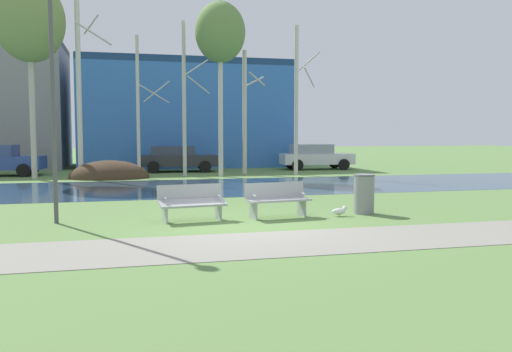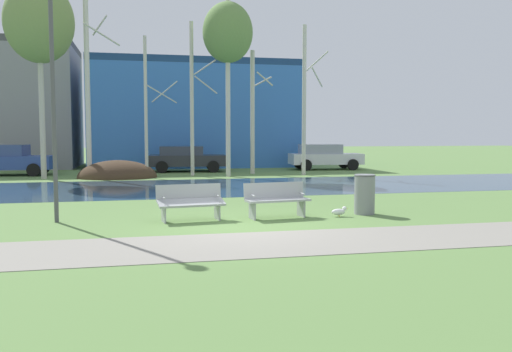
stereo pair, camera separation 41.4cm
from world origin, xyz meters
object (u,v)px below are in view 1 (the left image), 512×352
(bench_right, at_px, (278,199))
(seagull, at_px, (340,211))
(bench_left, at_px, (192,201))
(parked_sedan_second_dark, at_px, (177,158))
(streetlamp, at_px, (52,59))
(parked_hatch_third_white, at_px, (315,156))
(trash_bin, at_px, (364,193))

(bench_right, distance_m, seagull, 1.64)
(bench_left, relative_size, parked_sedan_second_dark, 0.39)
(streetlamp, bearing_deg, parked_sedan_second_dark, 74.55)
(bench_left, distance_m, parked_sedan_second_dark, 16.82)
(bench_right, relative_size, seagull, 3.80)
(parked_sedan_second_dark, height_order, parked_hatch_third_white, parked_hatch_third_white)
(bench_left, xyz_separation_m, bench_right, (2.14, 0.00, 0.00))
(parked_hatch_third_white, bearing_deg, bench_right, -113.42)
(bench_left, bearing_deg, trash_bin, 1.09)
(bench_left, xyz_separation_m, streetlamp, (-3.13, 0.46, 3.32))
(bench_left, height_order, parked_sedan_second_dark, parked_sedan_second_dark)
(bench_left, height_order, trash_bin, trash_bin)
(seagull, height_order, parked_hatch_third_white, parked_hatch_third_white)
(bench_left, height_order, bench_right, same)
(bench_right, distance_m, streetlamp, 6.25)
(bench_right, distance_m, parked_sedan_second_dark, 16.78)
(streetlamp, xyz_separation_m, parked_sedan_second_dark, (4.51, 16.30, -3.05))
(trash_bin, relative_size, streetlamp, 0.18)
(parked_hatch_third_white, bearing_deg, streetlamp, -127.58)
(bench_right, height_order, trash_bin, trash_bin)
(parked_sedan_second_dark, distance_m, parked_hatch_third_white, 8.01)
(bench_right, xyz_separation_m, parked_sedan_second_dark, (-0.76, 16.76, 0.28))
(seagull, relative_size, parked_hatch_third_white, 0.10)
(bench_left, distance_m, bench_right, 2.14)
(bench_left, relative_size, seagull, 3.80)
(bench_left, xyz_separation_m, parked_sedan_second_dark, (1.38, 16.76, 0.28))
(streetlamp, distance_m, parked_hatch_third_white, 20.74)
(trash_bin, bearing_deg, seagull, -161.44)
(bench_left, height_order, parked_hatch_third_white, parked_hatch_third_white)
(trash_bin, distance_m, streetlamp, 8.33)
(trash_bin, height_order, streetlamp, streetlamp)
(trash_bin, xyz_separation_m, parked_hatch_third_white, (4.86, 16.64, 0.24))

